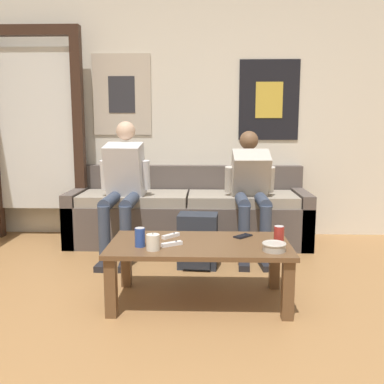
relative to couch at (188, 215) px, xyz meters
The scene contains 14 objects.
wall_back 1.06m from the couch, 79.12° to the left, with size 10.00×0.07×2.55m.
door_frame 1.83m from the couch, behind, with size 1.00×0.10×2.15m.
couch is the anchor object (origin of this frame).
coffee_table 1.48m from the couch, 84.75° to the right, with size 1.20×0.62×0.41m.
person_seated_adult 0.79m from the couch, 146.74° to the right, with size 0.47×0.88×1.21m.
person_seated_teen 0.76m from the couch, 29.95° to the right, with size 0.47×0.93×1.12m.
backpack 0.79m from the couch, 81.94° to the right, with size 0.34×0.28×0.45m.
ceramic_bowl 1.76m from the couch, 69.94° to the right, with size 0.15×0.15×0.05m.
pillar_candle 1.67m from the couch, 95.27° to the right, with size 0.08×0.08×0.11m.
drink_can_blue 1.61m from the couch, 98.85° to the right, with size 0.07×0.07×0.12m.
drink_can_red 1.65m from the couch, 66.43° to the right, with size 0.07×0.07×0.12m.
game_controller_near_left 1.56m from the couch, 91.58° to the right, with size 0.14×0.11×0.03m.
game_controller_near_right 1.36m from the couch, 92.79° to the right, with size 0.12×0.13×0.03m.
cell_phone 1.39m from the couch, 71.59° to the right, with size 0.14×0.14×0.01m.
Camera 1 is at (0.11, -1.74, 1.19)m, focal length 40.00 mm.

